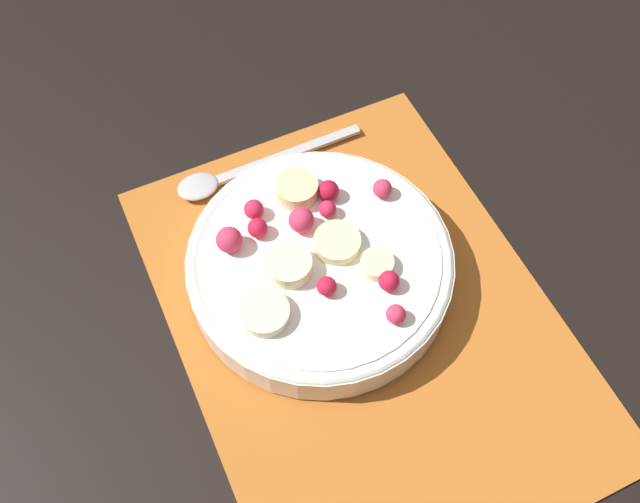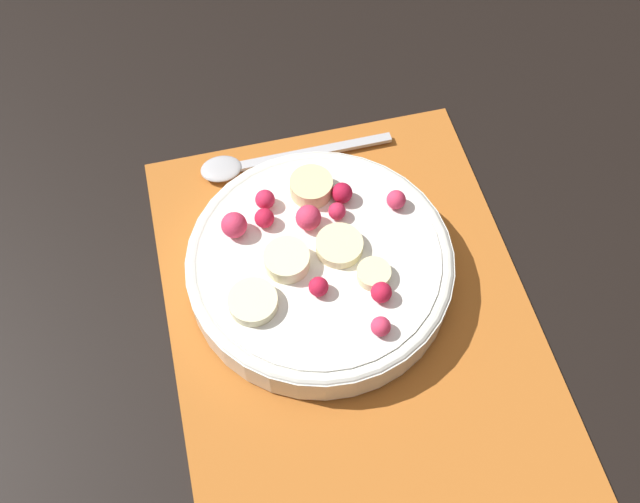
{
  "view_description": "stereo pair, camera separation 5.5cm",
  "coord_description": "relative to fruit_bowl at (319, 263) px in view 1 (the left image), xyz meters",
  "views": [
    {
      "loc": [
        -0.21,
        0.14,
        0.52
      ],
      "look_at": [
        0.05,
        0.02,
        0.05
      ],
      "focal_mm": 40.0,
      "sensor_mm": 36.0,
      "label": 1
    },
    {
      "loc": [
        -0.23,
        0.08,
        0.52
      ],
      "look_at": [
        0.05,
        0.02,
        0.05
      ],
      "focal_mm": 40.0,
      "sensor_mm": 36.0,
      "label": 2
    }
  ],
  "objects": [
    {
      "name": "spoon",
      "position": [
        0.13,
        0.03,
        -0.02
      ],
      "size": [
        0.03,
        0.18,
        0.01
      ],
      "rotation": [
        0.0,
        0.0,
        7.86
      ],
      "color": "#B2B2B7",
      "rests_on": "placemat"
    },
    {
      "name": "fruit_bowl",
      "position": [
        0.0,
        0.0,
        0.0
      ],
      "size": [
        0.21,
        0.21,
        0.05
      ],
      "color": "silver",
      "rests_on": "placemat"
    },
    {
      "name": "ground_plane",
      "position": [
        -0.05,
        -0.02,
        -0.03
      ],
      "size": [
        3.0,
        3.0,
        0.0
      ],
      "primitive_type": "plane",
      "color": "black"
    },
    {
      "name": "placemat",
      "position": [
        -0.05,
        -0.02,
        -0.02
      ],
      "size": [
        0.4,
        0.29,
        0.01
      ],
      "color": "#B26023",
      "rests_on": "ground_plane"
    }
  ]
}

